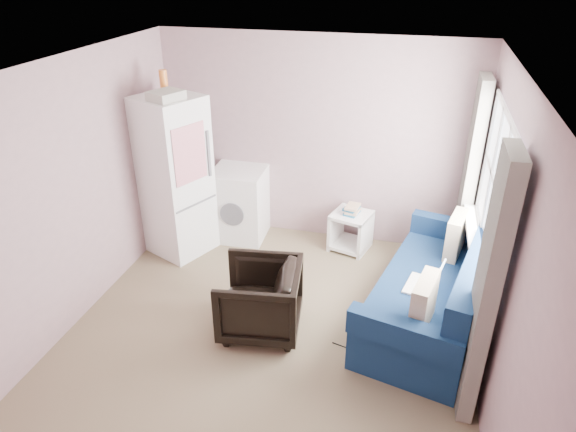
# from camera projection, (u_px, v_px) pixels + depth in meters

# --- Properties ---
(room) EXTENTS (3.84, 4.24, 2.54)m
(room) POSITION_uv_depth(u_px,v_px,m) (267.00, 220.00, 4.36)
(room) COLOR #837155
(room) RESTS_ON ground
(armchair) EXTENTS (0.79, 0.83, 0.77)m
(armchair) POSITION_uv_depth(u_px,v_px,m) (260.00, 296.00, 4.86)
(armchair) COLOR black
(armchair) RESTS_ON ground
(fridge) EXTENTS (0.86, 0.86, 2.16)m
(fridge) POSITION_uv_depth(u_px,v_px,m) (175.00, 176.00, 5.95)
(fridge) COLOR white
(fridge) RESTS_ON ground
(washing_machine) EXTENTS (0.66, 0.67, 0.90)m
(washing_machine) POSITION_uv_depth(u_px,v_px,m) (240.00, 202.00, 6.46)
(washing_machine) COLOR white
(washing_machine) RESTS_ON ground
(side_table) EXTENTS (0.53, 0.53, 0.60)m
(side_table) POSITION_uv_depth(u_px,v_px,m) (351.00, 228.00, 6.25)
(side_table) COLOR white
(side_table) RESTS_ON ground
(sofa) EXTENTS (1.41, 2.26, 0.94)m
(sofa) POSITION_uv_depth(u_px,v_px,m) (438.00, 294.00, 4.95)
(sofa) COLOR navy
(sofa) RESTS_ON ground
(window_dressing) EXTENTS (0.17, 2.62, 2.18)m
(window_dressing) POSITION_uv_depth(u_px,v_px,m) (477.00, 223.00, 4.63)
(window_dressing) COLOR white
(window_dressing) RESTS_ON ground
(floor_cables) EXTENTS (0.42, 0.10, 0.01)m
(floor_cables) POSITION_uv_depth(u_px,v_px,m) (354.00, 348.00, 4.77)
(floor_cables) COLOR black
(floor_cables) RESTS_ON ground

